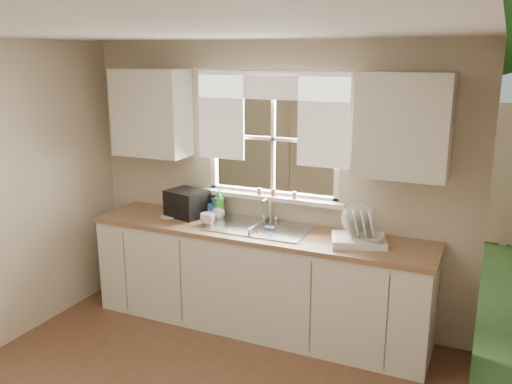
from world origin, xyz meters
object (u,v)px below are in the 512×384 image
at_px(soap_bottle_a, 219,204).
at_px(cup, 207,219).
at_px(dish_rack, 359,234).
at_px(black_appliance, 187,203).

relative_size(soap_bottle_a, cup, 2.04).
relative_size(dish_rack, black_appliance, 1.48).
distance_m(dish_rack, cup, 1.34).
bearing_deg(cup, black_appliance, 147.21).
bearing_deg(soap_bottle_a, dish_rack, -15.69).
bearing_deg(dish_rack, soap_bottle_a, 173.34).
height_order(dish_rack, black_appliance, dish_rack).
xyz_separation_m(dish_rack, black_appliance, (-1.65, 0.09, 0.05)).
distance_m(soap_bottle_a, cup, 0.24).
height_order(dish_rack, cup, dish_rack).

